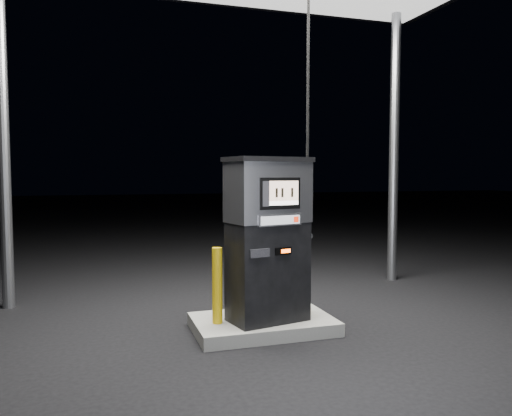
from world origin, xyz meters
name	(u,v)px	position (x,y,z in m)	size (l,w,h in m)	color
ground	(263,331)	(0.00, 0.00, 0.00)	(80.00, 80.00, 0.00)	black
pump_island	(263,324)	(0.00, 0.00, 0.07)	(1.60, 1.00, 0.15)	slate
fuel_dispenser	(268,237)	(0.03, -0.10, 1.10)	(1.07, 0.73, 3.85)	black
bollard_left	(217,286)	(-0.55, -0.04, 0.58)	(0.11, 0.11, 0.85)	gold
bollard_right	(305,280)	(0.55, 0.06, 0.54)	(0.11, 0.11, 0.79)	gold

